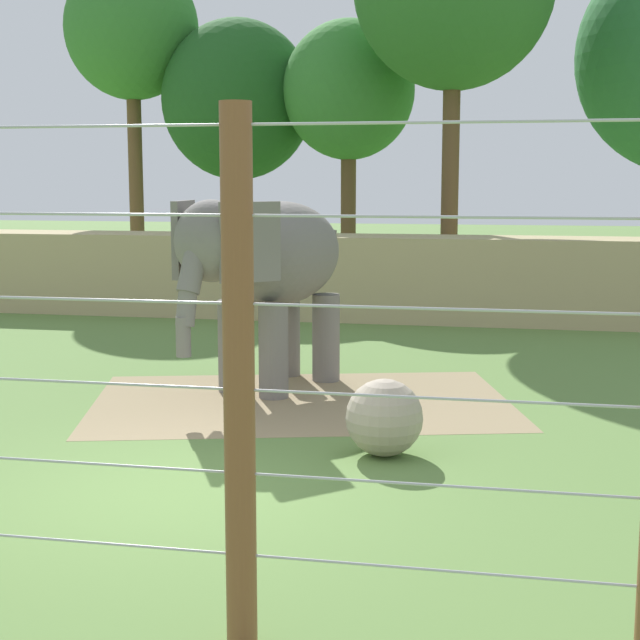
% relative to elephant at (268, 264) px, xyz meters
% --- Properties ---
extents(ground_plane, '(120.00, 120.00, 0.00)m').
position_rel_elephant_xyz_m(ground_plane, '(0.34, -4.91, -1.98)').
color(ground_plane, '#5B7F3D').
extents(dirt_patch, '(6.95, 5.42, 0.01)m').
position_rel_elephant_xyz_m(dirt_patch, '(0.68, -0.71, -1.98)').
color(dirt_patch, '#937F5B').
rests_on(dirt_patch, ground).
extents(embankment_wall, '(36.00, 1.80, 1.95)m').
position_rel_elephant_xyz_m(embankment_wall, '(0.34, 7.88, -1.00)').
color(embankment_wall, tan).
rests_on(embankment_wall, ground).
extents(elephant, '(2.48, 3.81, 2.99)m').
position_rel_elephant_xyz_m(elephant, '(0.00, 0.00, 0.00)').
color(elephant, slate).
rests_on(elephant, ground).
extents(enrichment_ball, '(0.93, 0.93, 0.93)m').
position_rel_elephant_xyz_m(enrichment_ball, '(2.25, -3.23, -1.52)').
color(enrichment_ball, tan).
rests_on(enrichment_ball, ground).
extents(cable_fence, '(9.59, 0.22, 3.78)m').
position_rel_elephant_xyz_m(cable_fence, '(0.41, -8.09, -0.08)').
color(cable_fence, brown).
rests_on(cable_fence, ground).
extents(tree_left_of_centre, '(3.76, 3.76, 7.75)m').
position_rel_elephant_xyz_m(tree_left_of_centre, '(-1.01, 13.21, 3.74)').
color(tree_left_of_centre, brown).
rests_on(tree_left_of_centre, ground).
extents(tree_behind_wall, '(4.05, 4.05, 9.91)m').
position_rel_elephant_xyz_m(tree_behind_wall, '(-7.84, 13.98, 5.72)').
color(tree_behind_wall, brown).
rests_on(tree_behind_wall, ground).
extents(tree_right_of_centre, '(4.55, 4.55, 8.02)m').
position_rel_elephant_xyz_m(tree_right_of_centre, '(-4.55, 14.06, 3.62)').
color(tree_right_of_centre, brown).
rests_on(tree_right_of_centre, ground).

